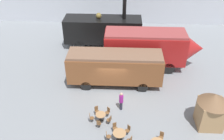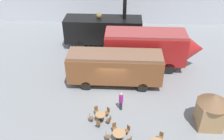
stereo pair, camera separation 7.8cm
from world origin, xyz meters
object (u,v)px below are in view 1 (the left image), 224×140
object	(u,v)px
streamlined_locomotive	(152,47)
visitor_person	(121,101)
cafe_chair_0	(130,140)
passenger_coach_wooden	(115,66)
steam_locomotive	(103,30)
cafe_table_near	(119,134)
ticket_kiosk	(212,108)
cafe_table_far	(101,116)

from	to	relation	value
streamlined_locomotive	visitor_person	world-z (taller)	streamlined_locomotive
streamlined_locomotive	cafe_chair_0	distance (m)	10.86
streamlined_locomotive	passenger_coach_wooden	world-z (taller)	streamlined_locomotive
steam_locomotive	streamlined_locomotive	world-z (taller)	steam_locomotive
passenger_coach_wooden	streamlined_locomotive	bearing A→B (deg)	41.18
cafe_table_near	visitor_person	world-z (taller)	visitor_person
steam_locomotive	visitor_person	bearing A→B (deg)	-78.20
passenger_coach_wooden	steam_locomotive	bearing A→B (deg)	102.45
streamlined_locomotive	ticket_kiosk	size ratio (longest dim) A/B	3.27
cafe_table_near	passenger_coach_wooden	bearing A→B (deg)	94.95
passenger_coach_wooden	cafe_table_near	world-z (taller)	passenger_coach_wooden
steam_locomotive	cafe_chair_0	size ratio (longest dim) A/B	10.15
cafe_table_far	visitor_person	distance (m)	2.17
passenger_coach_wooden	cafe_chair_0	world-z (taller)	passenger_coach_wooden
streamlined_locomotive	cafe_table_far	bearing A→B (deg)	-118.90
steam_locomotive	visitor_person	size ratio (longest dim) A/B	5.14
passenger_coach_wooden	ticket_kiosk	bearing A→B (deg)	-34.19
steam_locomotive	visitor_person	world-z (taller)	steam_locomotive
ticket_kiosk	passenger_coach_wooden	bearing A→B (deg)	145.81
visitor_person	cafe_table_near	bearing A→B (deg)	-91.12
cafe_table_far	cafe_chair_0	distance (m)	3.17
passenger_coach_wooden	cafe_table_near	size ratio (longest dim) A/B	9.03
passenger_coach_wooden	cafe_table_far	xyz separation A→B (m)	(-0.90, -5.03, -1.37)
passenger_coach_wooden	visitor_person	bearing A→B (deg)	-79.56
steam_locomotive	passenger_coach_wooden	size ratio (longest dim) A/B	1.03
steam_locomotive	cafe_table_near	distance (m)	14.67
streamlined_locomotive	cafe_table_far	distance (m)	9.54
cafe_table_near	ticket_kiosk	bearing A→B (deg)	15.32
passenger_coach_wooden	ticket_kiosk	xyz separation A→B (m)	(7.37, -5.01, -0.25)
cafe_chair_0	ticket_kiosk	world-z (taller)	ticket_kiosk
streamlined_locomotive	cafe_table_near	distance (m)	10.63
cafe_chair_0	ticket_kiosk	xyz separation A→B (m)	(6.04, 2.27, 1.16)
streamlined_locomotive	cafe_table_far	xyz separation A→B (m)	(-4.53, -8.20, -1.79)
cafe_table_near	cafe_chair_0	distance (m)	0.85
passenger_coach_wooden	cafe_table_far	bearing A→B (deg)	-100.15
cafe_table_near	streamlined_locomotive	bearing A→B (deg)	73.19
steam_locomotive	cafe_table_near	xyz separation A→B (m)	(2.26, -14.41, -1.50)
streamlined_locomotive	cafe_table_near	world-z (taller)	streamlined_locomotive
steam_locomotive	ticket_kiosk	xyz separation A→B (m)	(9.04, -12.56, -0.44)
cafe_table_far	visitor_person	xyz separation A→B (m)	(1.56, 1.46, 0.39)
passenger_coach_wooden	cafe_table_far	world-z (taller)	passenger_coach_wooden
passenger_coach_wooden	cafe_table_near	xyz separation A→B (m)	(0.59, -6.86, -1.31)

